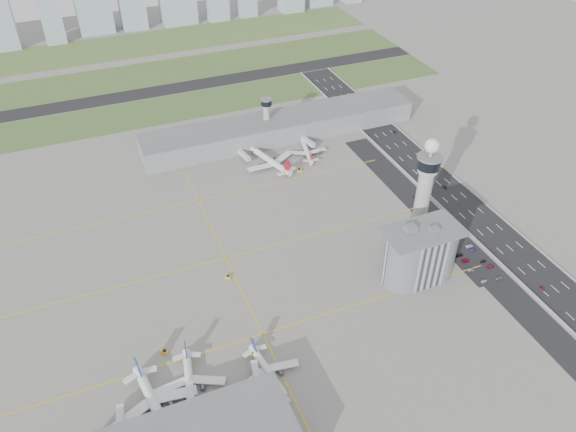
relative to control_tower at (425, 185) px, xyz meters
name	(u,v)px	position (x,y,z in m)	size (l,w,h in m)	color
ground	(312,274)	(-72.00, -8.00, -35.04)	(1000.00, 1000.00, 0.00)	gray
grass_strip_0	(179,107)	(-92.00, 217.00, -35.00)	(480.00, 50.00, 0.08)	#43622E
grass_strip_1	(160,73)	(-92.00, 292.00, -35.00)	(480.00, 60.00, 0.08)	#506E34
grass_strip_2	(144,44)	(-92.00, 372.00, -35.00)	(480.00, 70.00, 0.08)	#546F35
runway	(169,89)	(-92.00, 254.00, -34.98)	(480.00, 22.00, 0.10)	black
highway	(484,224)	(43.00, -8.00, -34.99)	(28.00, 500.00, 0.10)	black
barrier_left	(465,229)	(29.00, -8.00, -34.44)	(0.60, 500.00, 1.20)	#9E9E99
barrier_right	(502,218)	(57.00, -8.00, -34.44)	(0.60, 500.00, 1.20)	#9E9E99
landside_road	(459,244)	(18.00, -18.00, -35.00)	(18.00, 260.00, 0.08)	black
parking_lot	(469,258)	(16.00, -30.00, -34.99)	(20.00, 44.00, 0.10)	black
taxiway_line_h_0	(263,334)	(-112.00, -38.00, -35.04)	(260.00, 0.60, 0.01)	yellow
taxiway_line_h_1	(226,258)	(-112.00, 22.00, -35.04)	(260.00, 0.60, 0.01)	yellow
taxiway_line_h_2	(199,201)	(-112.00, 82.00, -35.04)	(260.00, 0.60, 0.01)	yellow
taxiway_line_v	(226,258)	(-112.00, 22.00, -35.04)	(0.60, 260.00, 0.01)	yellow
control_tower	(425,185)	(0.00, 0.00, 0.00)	(14.00, 14.00, 64.50)	#ADAAA5
secondary_tower	(267,115)	(-42.00, 142.00, -16.24)	(8.60, 8.60, 31.90)	#ADAAA5
admin_building	(419,253)	(-20.01, -30.00, -19.74)	(42.00, 24.00, 33.50)	#B2B2B7
terminal_pier	(280,127)	(-32.00, 140.00, -27.14)	(210.00, 32.00, 15.80)	gray
airplane_near_a	(155,403)	(-168.97, -61.05, -28.67)	(45.47, 38.65, 12.73)	white
airplane_near_b	(189,382)	(-152.80, -55.56, -29.68)	(38.30, 32.55, 10.72)	white
airplane_near_c	(270,371)	(-117.76, -63.11, -30.08)	(35.43, 30.12, 9.92)	white
airplane_far_a	(270,157)	(-53.94, 104.70, -28.76)	(44.83, 38.11, 12.55)	white
airplane_far_b	(306,148)	(-23.94, 109.11, -30.21)	(34.49, 29.32, 9.66)	white
jet_bridge_near_1	(193,412)	(-155.00, -69.00, -32.19)	(14.00, 3.00, 5.70)	silver
jet_bridge_near_2	(259,389)	(-125.00, -69.00, -32.19)	(14.00, 3.00, 5.70)	silver
jet_bridge_far_0	(240,153)	(-70.00, 124.00, -32.19)	(14.00, 3.00, 5.70)	silver
jet_bridge_far_1	(303,139)	(-20.00, 124.00, -32.19)	(14.00, 3.00, 5.70)	silver
tug_0	(154,404)	(-169.07, -57.21, -34.20)	(1.99, 2.90, 1.69)	gold
tug_1	(165,352)	(-158.82, -31.14, -34.07)	(2.29, 3.33, 1.94)	gold
tug_2	(253,354)	(-120.48, -48.06, -34.16)	(2.08, 3.02, 1.75)	yellow
tug_3	(228,277)	(-115.79, 6.27, -34.18)	(2.03, 2.96, 1.72)	gold
tug_4	(299,170)	(-38.18, 89.12, -34.01)	(2.44, 3.55, 2.06)	gold
tug_5	(311,164)	(-27.20, 94.06, -34.19)	(2.02, 2.93, 1.71)	orange
car_lot_0	(484,281)	(11.25, -49.16, -34.44)	(1.43, 3.55, 1.21)	silver
car_lot_1	(471,270)	(10.16, -39.06, -34.44)	(1.28, 3.66, 1.21)	slate
car_lot_2	(465,261)	(11.94, -31.90, -34.40)	(2.14, 4.63, 1.29)	#A6082E
car_lot_3	(459,255)	(11.62, -26.52, -34.39)	(1.82, 4.48, 1.30)	black
car_lot_4	(451,247)	(11.32, -18.75, -34.41)	(1.49, 3.70, 1.26)	navy
car_lot_5	(443,239)	(11.63, -10.99, -34.40)	(1.36, 3.89, 1.28)	white
car_lot_6	(499,278)	(20.29, -50.18, -34.48)	(1.87, 4.06, 1.13)	slate
car_lot_7	(491,266)	(22.07, -41.09, -34.41)	(1.78, 4.37, 1.27)	maroon
car_lot_8	(483,261)	(21.04, -36.15, -34.45)	(1.39, 3.46, 1.18)	black
car_lot_9	(473,250)	(21.62, -25.93, -34.44)	(1.27, 3.65, 1.20)	navy
car_lot_10	(469,246)	(21.83, -22.16, -34.41)	(2.11, 4.57, 1.27)	white
car_lot_11	(459,236)	(21.58, -12.35, -34.49)	(1.55, 3.82, 1.11)	slate
car_hw_0	(542,289)	(36.49, -65.67, -34.48)	(1.33, 3.30, 1.12)	maroon
car_hw_1	(445,187)	(43.98, 33.68, -34.40)	(1.35, 3.86, 1.27)	black
car_hw_2	(394,132)	(50.93, 111.06, -34.43)	(2.04, 4.43, 1.23)	navy
car_hw_4	(340,102)	(36.09, 174.17, -34.50)	(1.29, 3.20, 1.09)	gray
skyline_bldg_6	(52,21)	(-174.68, 409.90, -12.44)	(20.04, 16.03, 45.20)	#9EADC1
skyline_bldg_7	(92,2)	(-131.44, 428.89, -4.43)	(35.76, 28.61, 61.22)	#9EADC1
skyline_bldg_10	(218,7)	(1.27, 415.68, -21.17)	(23.01, 18.41, 27.75)	#9EADC1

